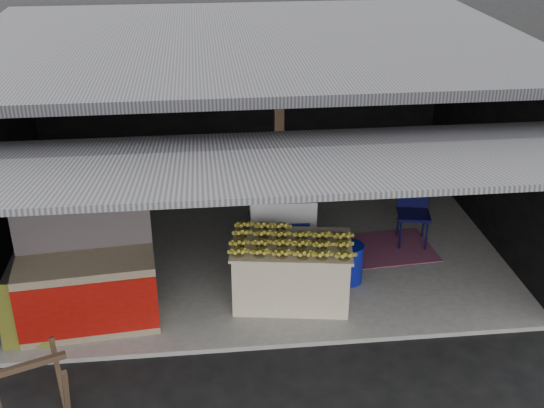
{
  "coord_description": "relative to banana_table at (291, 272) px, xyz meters",
  "views": [
    {
      "loc": [
        -0.68,
        -6.24,
        4.92
      ],
      "look_at": [
        0.17,
        1.54,
        1.1
      ],
      "focal_mm": 45.0,
      "sensor_mm": 36.0,
      "label": 1
    }
  ],
  "objects": [
    {
      "name": "banana_table",
      "position": [
        0.0,
        0.0,
        0.0
      ],
      "size": [
        1.58,
        1.11,
        0.8
      ],
      "rotation": [
        0.0,
        0.0,
        -0.15
      ],
      "color": "silver",
      "rests_on": "concrete_slab"
    },
    {
      "name": "ground",
      "position": [
        -0.34,
        -0.91,
        -0.46
      ],
      "size": [
        80.0,
        80.0,
        0.0
      ],
      "primitive_type": "plane",
      "color": "black",
      "rests_on": "ground"
    },
    {
      "name": "neighbor_stall",
      "position": [
        -2.42,
        -0.28,
        0.08
      ],
      "size": [
        1.63,
        0.85,
        1.62
      ],
      "rotation": [
        0.0,
        0.0,
        0.1
      ],
      "color": "#998466",
      "rests_on": "concrete_slab"
    },
    {
      "name": "plastic_chair",
      "position": [
        1.94,
        1.34,
        0.16
      ],
      "size": [
        0.52,
        0.52,
        0.95
      ],
      "rotation": [
        0.0,
        0.0,
        -0.19
      ],
      "color": "#0A0934",
      "rests_on": "concrete_slab"
    },
    {
      "name": "banana_pile",
      "position": [
        0.0,
        0.0,
        0.48
      ],
      "size": [
        1.45,
        1.0,
        0.16
      ],
      "primitive_type": null,
      "rotation": [
        0.0,
        0.0,
        -0.15
      ],
      "color": "gold",
      "rests_on": "banana_table"
    },
    {
      "name": "sawhorse",
      "position": [
        -2.79,
        -1.8,
        0.0
      ],
      "size": [
        0.84,
        0.84,
        0.73
      ],
      "rotation": [
        0.0,
        0.0,
        0.37
      ],
      "color": "brown",
      "rests_on": "ground"
    },
    {
      "name": "green_signboard",
      "position": [
        -3.1,
        -0.61,
        0.0
      ],
      "size": [
        0.54,
        0.15,
        0.8
      ],
      "primitive_type": "cube",
      "rotation": [
        -0.14,
        0.0,
        0.0
      ],
      "color": "black",
      "rests_on": "concrete_slab"
    },
    {
      "name": "picture_frames",
      "position": [
        -0.51,
        3.99,
        1.47
      ],
      "size": [
        1.62,
        0.04,
        0.46
      ],
      "color": "black",
      "rests_on": "shophouse"
    },
    {
      "name": "water_barrel",
      "position": [
        0.81,
        0.34,
        -0.15
      ],
      "size": [
        0.35,
        0.35,
        0.51
      ],
      "primitive_type": "cylinder",
      "color": "#0E199B",
      "rests_on": "concrete_slab"
    },
    {
      "name": "shophouse",
      "position": [
        -0.34,
        1.91,
        1.64
      ],
      "size": [
        7.4,
        7.29,
        3.02
      ],
      "color": "black",
      "rests_on": "ground"
    },
    {
      "name": "white_crate",
      "position": [
        0.01,
        1.03,
        0.08
      ],
      "size": [
        0.9,
        0.63,
        0.97
      ],
      "rotation": [
        0.0,
        0.0,
        -0.03
      ],
      "color": "white",
      "rests_on": "concrete_slab"
    },
    {
      "name": "concrete_slab",
      "position": [
        -0.34,
        1.59,
        -0.43
      ],
      "size": [
        7.0,
        5.0,
        0.06
      ],
      "primitive_type": "cube",
      "color": "gray",
      "rests_on": "ground"
    },
    {
      "name": "magenta_rug",
      "position": [
        1.44,
        1.12,
        -0.4
      ],
      "size": [
        1.58,
        1.12,
        0.01
      ],
      "primitive_type": "cube",
      "rotation": [
        0.0,
        0.0,
        0.08
      ],
      "color": "#74194C",
      "rests_on": "concrete_slab"
    }
  ]
}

